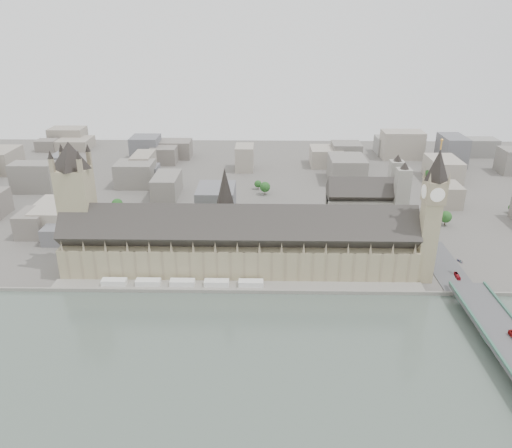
{
  "coord_description": "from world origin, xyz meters",
  "views": [
    {
      "loc": [
        19.73,
        -323.34,
        184.84
      ],
      "look_at": [
        12.83,
        37.07,
        32.04
      ],
      "focal_mm": 35.0,
      "sensor_mm": 36.0,
      "label": 1
    }
  ],
  "objects_px": {
    "palace_of_westminster": "(239,244)",
    "red_bus_north": "(457,276)",
    "victoria_tower": "(77,200)",
    "elizabeth_tower": "(432,207)",
    "car_approach": "(460,261)",
    "westminster_abbey": "(367,207)"
  },
  "relations": [
    {
      "from": "car_approach",
      "to": "palace_of_westminster",
      "type": "bearing_deg",
      "value": 157.16
    },
    {
      "from": "red_bus_north",
      "to": "car_approach",
      "type": "relative_size",
      "value": 1.78
    },
    {
      "from": "red_bus_north",
      "to": "palace_of_westminster",
      "type": "bearing_deg",
      "value": 173.75
    },
    {
      "from": "palace_of_westminster",
      "to": "car_approach",
      "type": "relative_size",
      "value": 49.4
    },
    {
      "from": "westminster_abbey",
      "to": "red_bus_north",
      "type": "relative_size",
      "value": 7.11
    },
    {
      "from": "palace_of_westminster",
      "to": "elizabeth_tower",
      "type": "relative_size",
      "value": 2.47
    },
    {
      "from": "palace_of_westminster",
      "to": "red_bus_north",
      "type": "bearing_deg",
      "value": -9.7
    },
    {
      "from": "victoria_tower",
      "to": "westminster_abbey",
      "type": "xyz_separation_m",
      "value": [
        232.92,
        69.0,
        -30.12
      ]
    },
    {
      "from": "victoria_tower",
      "to": "car_approach",
      "type": "height_order",
      "value": "victoria_tower"
    },
    {
      "from": "palace_of_westminster",
      "to": "red_bus_north",
      "type": "relative_size",
      "value": 27.71
    },
    {
      "from": "victoria_tower",
      "to": "elizabeth_tower",
      "type": "bearing_deg",
      "value": -3.96
    },
    {
      "from": "westminster_abbey",
      "to": "red_bus_north",
      "type": "height_order",
      "value": "westminster_abbey"
    },
    {
      "from": "red_bus_north",
      "to": "car_approach",
      "type": "xyz_separation_m",
      "value": [
        10.69,
        24.55,
        -0.55
      ]
    },
    {
      "from": "palace_of_westminster",
      "to": "elizabeth_tower",
      "type": "distance_m",
      "value": 142.94
    },
    {
      "from": "elizabeth_tower",
      "to": "car_approach",
      "type": "distance_m",
      "value": 56.75
    },
    {
      "from": "palace_of_westminster",
      "to": "red_bus_north",
      "type": "height_order",
      "value": "palace_of_westminster"
    },
    {
      "from": "palace_of_westminster",
      "to": "victoria_tower",
      "type": "xyz_separation_m",
      "value": [
        -122.0,
        6.3,
        32.5
      ]
    },
    {
      "from": "westminster_abbey",
      "to": "car_approach",
      "type": "distance_m",
      "value": 97.6
    },
    {
      "from": "westminster_abbey",
      "to": "palace_of_westminster",
      "type": "bearing_deg",
      "value": -145.83
    },
    {
      "from": "victoria_tower",
      "to": "car_approach",
      "type": "xyz_separation_m",
      "value": [
        290.31,
        -8.69,
        -44.18
      ]
    },
    {
      "from": "palace_of_westminster",
      "to": "victoria_tower",
      "type": "relative_size",
      "value": 2.65
    },
    {
      "from": "palace_of_westminster",
      "to": "car_approach",
      "type": "xyz_separation_m",
      "value": [
        168.31,
        -2.39,
        -11.68
      ]
    }
  ]
}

